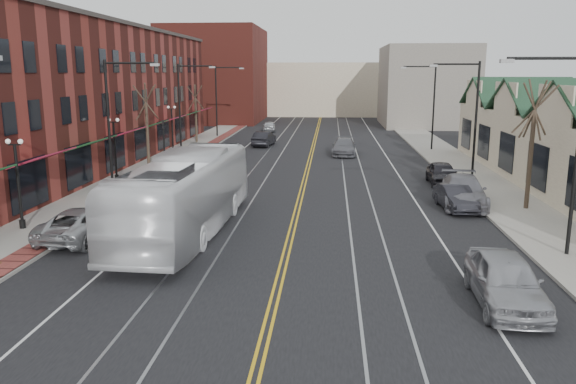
% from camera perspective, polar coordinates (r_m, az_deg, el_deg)
% --- Properties ---
extents(ground, '(160.00, 160.00, 0.00)m').
position_cam_1_polar(ground, '(18.40, -1.60, -11.74)').
color(ground, black).
rests_on(ground, ground).
extents(sidewalk_left, '(4.00, 120.00, 0.15)m').
position_cam_1_polar(sidewalk_left, '(39.93, -15.90, 1.00)').
color(sidewalk_left, gray).
rests_on(sidewalk_left, ground).
extents(sidewalk_right, '(4.00, 120.00, 0.15)m').
position_cam_1_polar(sidewalk_right, '(38.83, 19.55, 0.46)').
color(sidewalk_right, gray).
rests_on(sidewalk_right, ground).
extents(building_left, '(10.00, 50.00, 11.00)m').
position_cam_1_polar(building_left, '(48.47, -21.29, 8.99)').
color(building_left, maroon).
rests_on(building_left, ground).
extents(backdrop_left, '(14.00, 18.00, 14.00)m').
position_cam_1_polar(backdrop_left, '(88.55, -7.35, 11.70)').
color(backdrop_left, maroon).
rests_on(backdrop_left, ground).
extents(backdrop_mid, '(22.00, 14.00, 9.00)m').
position_cam_1_polar(backdrop_mid, '(101.80, 3.44, 10.41)').
color(backdrop_mid, '#C4B397').
rests_on(backdrop_mid, ground).
extents(backdrop_right, '(12.00, 16.00, 11.00)m').
position_cam_1_polar(backdrop_right, '(82.82, 13.80, 10.40)').
color(backdrop_right, slate).
rests_on(backdrop_right, ground).
extents(streetlight_l_1, '(3.33, 0.25, 8.00)m').
position_cam_1_polar(streetlight_l_1, '(35.25, -17.13, 7.64)').
color(streetlight_l_1, black).
rests_on(streetlight_l_1, sidewalk_left).
extents(streetlight_l_2, '(3.33, 0.25, 8.00)m').
position_cam_1_polar(streetlight_l_2, '(50.46, -10.49, 9.15)').
color(streetlight_l_2, black).
rests_on(streetlight_l_2, sidewalk_left).
extents(streetlight_l_3, '(3.33, 0.25, 8.00)m').
position_cam_1_polar(streetlight_l_3, '(66.04, -6.92, 9.91)').
color(streetlight_l_3, black).
rests_on(streetlight_l_3, sidewalk_left).
extents(streetlight_r_0, '(3.33, 0.25, 8.00)m').
position_cam_1_polar(streetlight_r_0, '(24.67, 26.52, 5.22)').
color(streetlight_r_0, black).
rests_on(streetlight_r_0, sidewalk_right).
extents(streetlight_r_1, '(3.33, 0.25, 8.00)m').
position_cam_1_polar(streetlight_r_1, '(39.90, 17.98, 8.04)').
color(streetlight_r_1, black).
rests_on(streetlight_r_1, sidewalk_right).
extents(streetlight_r_2, '(3.33, 0.25, 8.00)m').
position_cam_1_polar(streetlight_r_2, '(55.57, 14.16, 9.24)').
color(streetlight_r_2, black).
rests_on(streetlight_r_2, sidewalk_right).
extents(lamppost_l_1, '(0.84, 0.28, 4.27)m').
position_cam_1_polar(lamppost_l_1, '(29.19, -25.69, 0.56)').
color(lamppost_l_1, black).
rests_on(lamppost_l_1, sidewalk_left).
extents(lamppost_l_2, '(0.84, 0.28, 4.27)m').
position_cam_1_polar(lamppost_l_2, '(39.87, -17.16, 4.01)').
color(lamppost_l_2, black).
rests_on(lamppost_l_2, sidewalk_left).
extents(lamppost_l_3, '(0.84, 0.28, 4.27)m').
position_cam_1_polar(lamppost_l_3, '(53.05, -11.66, 6.18)').
color(lamppost_l_3, black).
rests_on(lamppost_l_3, sidewalk_left).
extents(tree_left_near, '(1.78, 1.37, 6.48)m').
position_cam_1_polar(tree_left_near, '(45.23, -14.14, 6.75)').
color(tree_left_near, '#382B21').
rests_on(tree_left_near, sidewalk_left).
extents(tree_left_far, '(1.66, 1.28, 6.02)m').
position_cam_1_polar(tree_left_far, '(60.60, -9.35, 7.99)').
color(tree_left_far, '#382B21').
rests_on(tree_left_far, sidewalk_left).
extents(tree_right_mid, '(1.90, 1.46, 6.93)m').
position_cam_1_polar(tree_right_mid, '(32.76, 23.52, 4.63)').
color(tree_right_mid, '#382B21').
rests_on(tree_right_mid, sidewalk_right).
extents(manhole_far, '(0.60, 0.60, 0.02)m').
position_cam_1_polar(manhole_far, '(28.87, -22.56, -3.46)').
color(manhole_far, '#592D19').
rests_on(manhole_far, sidewalk_left).
extents(traffic_signal, '(0.18, 0.15, 3.80)m').
position_cam_1_polar(traffic_signal, '(42.88, -12.48, 4.99)').
color(traffic_signal, black).
rests_on(traffic_signal, sidewalk_left).
extents(transit_bus, '(3.77, 13.55, 3.74)m').
position_cam_1_polar(transit_bus, '(26.42, -10.34, -0.27)').
color(transit_bus, white).
rests_on(transit_bus, ground).
extents(parked_suv, '(2.92, 5.48, 1.47)m').
position_cam_1_polar(parked_suv, '(27.06, -20.00, -3.00)').
color(parked_suv, '#A1A5A8').
rests_on(parked_suv, ground).
extents(parked_car_a, '(2.15, 5.00, 1.68)m').
position_cam_1_polar(parked_car_a, '(19.66, 21.22, -8.35)').
color(parked_car_a, '#9D9EA4').
rests_on(parked_car_a, ground).
extents(parked_car_b, '(1.85, 4.25, 1.36)m').
position_cam_1_polar(parked_car_b, '(32.15, 16.65, -0.55)').
color(parked_car_b, '#222227').
rests_on(parked_car_b, ground).
extents(parked_car_c, '(2.96, 6.00, 1.68)m').
position_cam_1_polar(parked_car_c, '(33.24, 17.36, 0.08)').
color(parked_car_c, slate).
rests_on(parked_car_c, ground).
extents(parked_car_d, '(1.87, 4.46, 1.51)m').
position_cam_1_polar(parked_car_d, '(39.17, 15.38, 1.83)').
color(parked_car_d, black).
rests_on(parked_car_d, ground).
extents(distant_car_left, '(2.12, 4.67, 1.49)m').
position_cam_1_polar(distant_car_left, '(57.76, -2.45, 5.42)').
color(distant_car_left, black).
rests_on(distant_car_left, ground).
extents(distant_car_right, '(2.34, 5.29, 1.51)m').
position_cam_1_polar(distant_car_right, '(51.66, 5.72, 4.59)').
color(distant_car_right, slate).
rests_on(distant_car_right, ground).
extents(distant_car_far, '(1.98, 4.06, 1.33)m').
position_cam_1_polar(distant_car_far, '(72.16, -1.94, 6.69)').
color(distant_car_far, '#ACAFB4').
rests_on(distant_car_far, ground).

